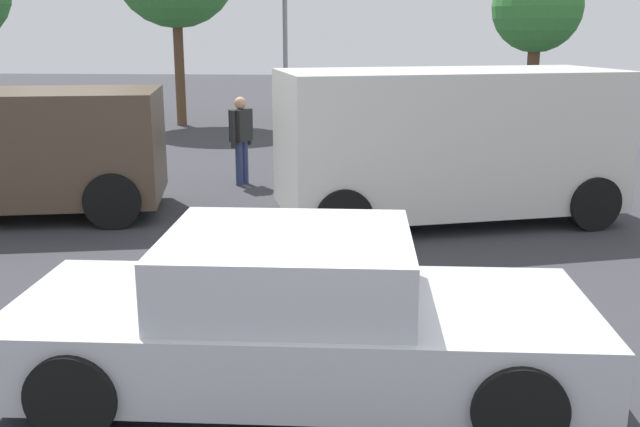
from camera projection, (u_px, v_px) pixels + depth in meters
ground_plane at (322, 405)px, 5.41m from camera, size 80.00×80.00×0.00m
sedan_foreground at (298, 318)px, 5.54m from camera, size 4.42×1.89×1.25m
van_white at (447, 140)px, 10.39m from camera, size 5.18×3.32×2.18m
pedestrian at (241, 133)px, 12.83m from camera, size 0.39×0.52×1.58m
tree_back_center at (537, 8)px, 23.58m from camera, size 2.95×2.95×4.93m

